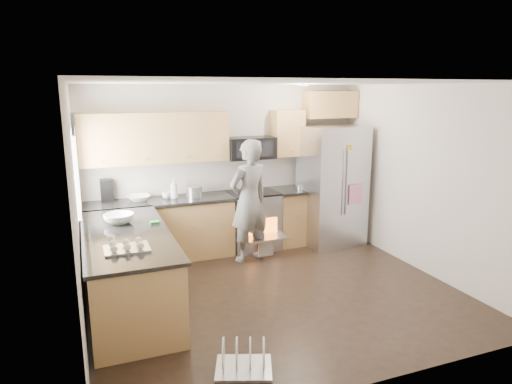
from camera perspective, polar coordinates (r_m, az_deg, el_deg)
name	(u,v)px	position (r m, az deg, el deg)	size (l,w,h in m)	color
ground	(274,292)	(5.94, 2.32, -12.43)	(4.50, 4.50, 0.00)	black
room_shell	(272,162)	(5.45, 2.06, 3.74)	(4.54, 4.04, 2.62)	beige
back_cabinet_run	(194,194)	(7.03, -7.70, -0.22)	(4.45, 0.64, 2.50)	tan
peninsula	(128,270)	(5.59, -15.66, -9.40)	(0.96, 2.36, 1.04)	tan
stove_range	(253,207)	(7.32, -0.38, -1.92)	(0.76, 0.97, 1.79)	#B7B7BC
refrigerator	(332,186)	(7.59, 9.49, 0.76)	(1.01, 0.81, 1.95)	#B7B7BC
person	(249,201)	(6.73, -0.87, -1.14)	(0.67, 0.44, 1.83)	slate
dish_rack	(244,361)	(4.46, -1.56, -20.41)	(0.62, 0.56, 0.32)	#B7B7BC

